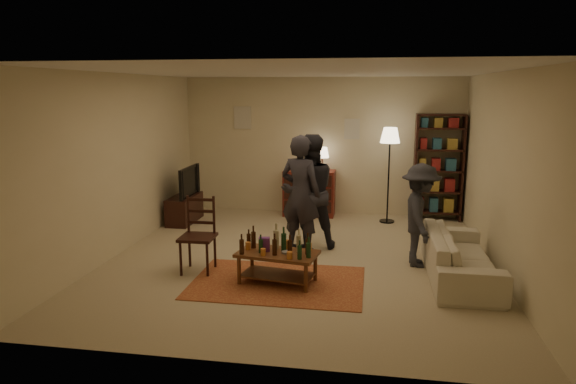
% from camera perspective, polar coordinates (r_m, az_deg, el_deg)
% --- Properties ---
extents(floor, '(6.00, 6.00, 0.00)m').
position_cam_1_polar(floor, '(7.64, 1.30, -7.46)').
color(floor, '#C6B793').
rests_on(floor, ground).
extents(room_shell, '(6.00, 6.00, 6.00)m').
position_cam_1_polar(room_shell, '(10.30, 0.12, 7.73)').
color(room_shell, beige).
rests_on(room_shell, ground).
extents(rug, '(2.20, 1.50, 0.01)m').
position_cam_1_polar(rug, '(6.74, -1.16, -10.00)').
color(rug, maroon).
rests_on(rug, ground).
extents(coffee_table, '(1.08, 0.71, 0.75)m').
position_cam_1_polar(coffee_table, '(6.62, -1.18, -6.95)').
color(coffee_table, '#612D1B').
rests_on(coffee_table, ground).
extents(dining_chair, '(0.47, 0.47, 1.05)m').
position_cam_1_polar(dining_chair, '(7.13, -9.88, -4.33)').
color(dining_chair, black).
rests_on(dining_chair, ground).
extents(tv_stand, '(0.40, 1.00, 1.06)m').
position_cam_1_polar(tv_stand, '(9.83, -11.42, -1.09)').
color(tv_stand, black).
rests_on(tv_stand, ground).
extents(dresser, '(1.00, 0.50, 1.36)m').
position_cam_1_polar(dresser, '(10.14, 2.41, 0.04)').
color(dresser, maroon).
rests_on(dresser, ground).
extents(bookshelf, '(0.90, 0.34, 2.02)m').
position_cam_1_polar(bookshelf, '(10.12, 16.34, 2.77)').
color(bookshelf, black).
rests_on(bookshelf, ground).
extents(floor_lamp, '(0.36, 0.36, 1.78)m').
position_cam_1_polar(floor_lamp, '(9.62, 11.26, 5.47)').
color(floor_lamp, black).
rests_on(floor_lamp, ground).
extents(sofa, '(0.81, 2.08, 0.61)m').
position_cam_1_polar(sofa, '(7.19, 18.59, -6.72)').
color(sofa, beige).
rests_on(sofa, ground).
extents(person_left, '(0.77, 0.64, 1.80)m').
position_cam_1_polar(person_left, '(7.79, 1.41, -0.22)').
color(person_left, '#28272F').
rests_on(person_left, ground).
extents(person_right, '(1.06, 0.94, 1.79)m').
position_cam_1_polar(person_right, '(7.97, 2.37, 0.01)').
color(person_right, '#24242B').
rests_on(person_right, ground).
extents(person_by_sofa, '(0.57, 0.96, 1.46)m').
position_cam_1_polar(person_by_sofa, '(7.42, 14.48, -2.53)').
color(person_by_sofa, '#2A2C33').
rests_on(person_by_sofa, ground).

